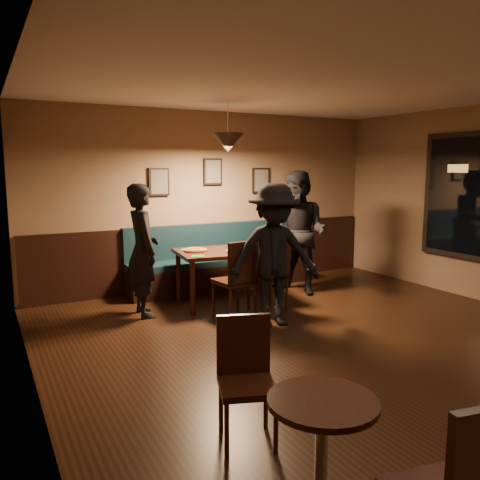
{
  "coord_description": "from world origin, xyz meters",
  "views": [
    {
      "loc": [
        -3.33,
        -3.65,
        1.91
      ],
      "look_at": [
        -0.28,
        2.03,
        0.95
      ],
      "focal_mm": 36.38,
      "sensor_mm": 36.0,
      "label": 1
    }
  ],
  "objects": [
    {
      "name": "floor",
      "position": [
        0.0,
        0.0,
        0.0
      ],
      "size": [
        7.0,
        7.0,
        0.0
      ],
      "primitive_type": "plane",
      "color": "black",
      "rests_on": "ground"
    },
    {
      "name": "ceiling",
      "position": [
        0.0,
        0.0,
        2.8
      ],
      "size": [
        7.0,
        7.0,
        0.0
      ],
      "primitive_type": "plane",
      "rotation": [
        3.14,
        0.0,
        0.0
      ],
      "color": "silver",
      "rests_on": "ground"
    },
    {
      "name": "wall_back",
      "position": [
        0.0,
        3.5,
        1.4
      ],
      "size": [
        6.0,
        0.0,
        6.0
      ],
      "primitive_type": "plane",
      "rotation": [
        1.57,
        0.0,
        0.0
      ],
      "color": "#8C704F",
      "rests_on": "ground"
    },
    {
      "name": "wall_left",
      "position": [
        -3.0,
        0.0,
        1.4
      ],
      "size": [
        0.0,
        7.0,
        7.0
      ],
      "primitive_type": "plane",
      "rotation": [
        1.57,
        0.0,
        1.57
      ],
      "color": "#8C704F",
      "rests_on": "ground"
    },
    {
      "name": "wainscot",
      "position": [
        0.0,
        3.47,
        0.5
      ],
      "size": [
        5.88,
        0.06,
        1.0
      ],
      "primitive_type": "cube",
      "color": "black",
      "rests_on": "ground"
    },
    {
      "name": "booth_bench",
      "position": [
        0.0,
        3.2,
        0.5
      ],
      "size": [
        3.0,
        0.6,
        1.0
      ],
      "primitive_type": null,
      "color": "#0F232D",
      "rests_on": "ground"
    },
    {
      "name": "picture_left",
      "position": [
        -0.9,
        3.47,
        1.7
      ],
      "size": [
        0.32,
        0.04,
        0.42
      ],
      "primitive_type": "cube",
      "color": "black",
      "rests_on": "wall_back"
    },
    {
      "name": "picture_center",
      "position": [
        0.0,
        3.47,
        1.85
      ],
      "size": [
        0.32,
        0.04,
        0.42
      ],
      "primitive_type": "cube",
      "color": "black",
      "rests_on": "wall_back"
    },
    {
      "name": "picture_right",
      "position": [
        0.9,
        3.47,
        1.7
      ],
      "size": [
        0.32,
        0.04,
        0.42
      ],
      "primitive_type": "cube",
      "color": "black",
      "rests_on": "wall_back"
    },
    {
      "name": "pendant_lamp",
      "position": [
        -0.28,
        2.38,
        2.25
      ],
      "size": [
        0.44,
        0.44,
        0.25
      ],
      "primitive_type": "cone",
      "rotation": [
        3.14,
        0.0,
        0.0
      ],
      "color": "black",
      "rests_on": "ceiling"
    },
    {
      "name": "dining_table",
      "position": [
        -0.28,
        2.38,
        0.38
      ],
      "size": [
        1.53,
        1.08,
        0.76
      ],
      "primitive_type": "cube",
      "rotation": [
        0.0,
        0.0,
        -0.12
      ],
      "color": "black",
      "rests_on": "floor"
    },
    {
      "name": "chair_near_left",
      "position": [
        -0.55,
        1.68,
        0.51
      ],
      "size": [
        0.51,
        0.51,
        1.02
      ],
      "primitive_type": null,
      "rotation": [
        0.0,
        0.0,
        0.13
      ],
      "color": "black",
      "rests_on": "floor"
    },
    {
      "name": "chair_near_right",
      "position": [
        -0.0,
        1.77,
        0.48
      ],
      "size": [
        0.46,
        0.46,
        0.96
      ],
      "primitive_type": null,
      "rotation": [
        0.0,
        0.0,
        0.09
      ],
      "color": "black",
      "rests_on": "floor"
    },
    {
      "name": "diner_left",
      "position": [
        -1.52,
        2.37,
        0.86
      ],
      "size": [
        0.43,
        0.64,
        1.72
      ],
      "primitive_type": "imported",
      "rotation": [
        0.0,
        0.0,
        1.53
      ],
      "color": "black",
      "rests_on": "floor"
    },
    {
      "name": "diner_right",
      "position": [
        0.91,
        2.35,
        0.93
      ],
      "size": [
        1.0,
        1.11,
        1.87
      ],
      "primitive_type": "imported",
      "rotation": [
        0.0,
        0.0,
        -1.17
      ],
      "color": "black",
      "rests_on": "floor"
    },
    {
      "name": "diner_front",
      "position": [
        -0.23,
        1.24,
        0.87
      ],
      "size": [
        1.25,
        0.91,
        1.73
      ],
      "primitive_type": "imported",
      "rotation": [
        0.0,
        0.0,
        -0.26
      ],
      "color": "black",
      "rests_on": "floor"
    },
    {
      "name": "pizza_a",
      "position": [
        -0.73,
        2.5,
        0.78
      ],
      "size": [
        0.4,
        0.4,
        0.04
      ],
      "primitive_type": "cylinder",
      "rotation": [
        0.0,
        0.0,
        -0.31
      ],
      "color": "orange",
      "rests_on": "dining_table"
    },
    {
      "name": "pizza_b",
      "position": [
        -0.24,
        2.15,
        0.78
      ],
      "size": [
        0.41,
        0.41,
        0.04
      ],
      "primitive_type": "cylinder",
      "rotation": [
        0.0,
        0.0,
        0.37
      ],
      "color": "orange",
      "rests_on": "dining_table"
    },
    {
      "name": "pizza_c",
      "position": [
        0.2,
        2.54,
        0.78
      ],
      "size": [
        0.34,
        0.34,
        0.04
      ],
      "primitive_type": "cylinder",
      "rotation": [
        0.0,
        0.0,
        -0.07
      ],
      "color": "orange",
      "rests_on": "dining_table"
    },
    {
      "name": "soda_glass",
      "position": [
        0.32,
        2.09,
        0.84
      ],
      "size": [
        0.09,
        0.09,
        0.15
      ],
      "primitive_type": "cylinder",
      "rotation": [
        0.0,
        0.0,
        -0.24
      ],
      "color": "black",
      "rests_on": "dining_table"
    },
    {
      "name": "tabasco_bottle",
      "position": [
        0.26,
        2.32,
        0.83
      ],
      "size": [
        0.04,
        0.04,
        0.13
      ],
      "primitive_type": "cylinder",
      "rotation": [
        0.0,
        0.0,
        -0.28
      ],
      "color": "#961305",
      "rests_on": "dining_table"
    },
    {
      "name": "napkin_a",
      "position": [
        -0.81,
        2.67,
        0.77
      ],
      "size": [
        0.18,
        0.18,
        0.01
      ],
      "primitive_type": "cube",
      "rotation": [
        0.0,
        0.0,
        0.54
      ],
      "color": "#227F23",
      "rests_on": "dining_table"
    },
    {
      "name": "napkin_b",
      "position": [
        -0.86,
        2.12,
        0.77
      ],
      "size": [
        0.22,
        0.22,
        0.01
      ],
      "primitive_type": "cube",
      "rotation": [
        0.0,
        0.0,
        -0.5
      ],
      "color": "#1E7426",
      "rests_on": "dining_table"
    },
    {
      "name": "cutlery_set",
      "position": [
        -0.27,
        1.95,
        0.76
      ],
      "size": [
        0.2,
        0.02,
        0.0
      ],
      "primitive_type": "cube",
      "rotation": [
        0.0,
        0.0,
        1.56
      ],
      "color": "silver",
      "rests_on": "dining_table"
    },
    {
      "name": "cafe_table",
      "position": [
        -1.74,
        -1.66,
        0.33
      ],
      "size": [
        0.8,
        0.8,
        0.65
      ],
      "primitive_type": "cylinder",
      "rotation": [
        0.0,
        0.0,
        0.37
      ],
      "color": "black",
      "rests_on": "floor"
    },
    {
      "name": "cafe_chair_far",
      "position": [
        -1.79,
        -0.89,
        0.44
      ],
      "size": [
        0.49,
        0.49,
        0.88
      ],
      "primitive_type": null,
      "rotation": [
        0.0,
        0.0,
        2.8
      ],
      "color": "black",
      "rests_on": "floor"
    }
  ]
}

